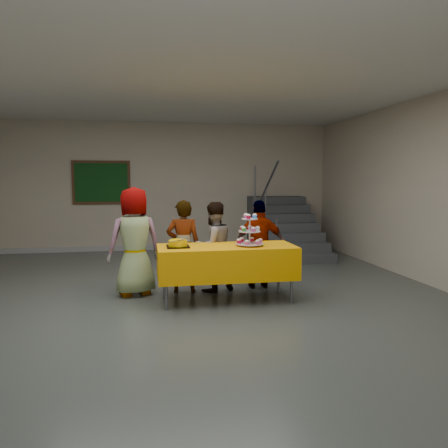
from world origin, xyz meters
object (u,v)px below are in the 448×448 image
object	(u,v)px
noticeboard	(101,182)
schoolchild_d	(260,244)
bake_table	(227,261)
schoolchild_c	(213,247)
cupcake_stand	(250,234)
schoolchild_a	(135,241)
staircase	(283,231)
bear_cake	(178,243)
schoolchild_b	(183,246)

from	to	relation	value
noticeboard	schoolchild_d	bearing A→B (deg)	-55.55
bake_table	schoolchild_c	world-z (taller)	schoolchild_c
cupcake_stand	schoolchild_a	distance (m)	1.68
schoolchild_c	noticeboard	bearing A→B (deg)	-87.72
schoolchild_a	staircase	size ratio (longest dim) A/B	0.65
schoolchild_d	noticeboard	world-z (taller)	noticeboard
bake_table	noticeboard	world-z (taller)	noticeboard
bake_table	staircase	bearing A→B (deg)	61.75
cupcake_stand	bear_cake	xyz separation A→B (m)	(-0.97, 0.06, -0.11)
bake_table	schoolchild_c	bearing A→B (deg)	99.99
bake_table	bear_cake	xyz separation A→B (m)	(-0.67, 0.00, 0.27)
schoolchild_c	schoolchild_d	world-z (taller)	schoolchild_d
schoolchild_a	schoolchild_c	distance (m)	1.16
schoolchild_b	staircase	distance (m)	4.09
bear_cake	schoolchild_a	bearing A→B (deg)	136.69
bake_table	schoolchild_d	world-z (taller)	schoolchild_d
cupcake_stand	bake_table	bearing A→B (deg)	169.20
schoolchild_a	schoolchild_b	xyz separation A→B (m)	(0.71, 0.02, -0.10)
bake_table	schoolchild_a	bearing A→B (deg)	156.19
bake_table	schoolchild_d	bearing A→B (deg)	44.64
bake_table	schoolchild_a	world-z (taller)	schoolchild_a
bake_table	bear_cake	distance (m)	0.72
bear_cake	schoolchild_a	distance (m)	0.80
bake_table	cupcake_stand	world-z (taller)	cupcake_stand
bake_table	schoolchild_c	distance (m)	0.58
staircase	noticeboard	size ratio (longest dim) A/B	1.85
schoolchild_a	schoolchild_c	xyz separation A→B (m)	(1.15, 0.01, -0.11)
bake_table	schoolchild_a	xyz separation A→B (m)	(-1.25, 0.55, 0.23)
schoolchild_c	staircase	distance (m)	3.84
cupcake_stand	bear_cake	size ratio (longest dim) A/B	1.24
schoolchild_b	schoolchild_d	size ratio (longest dim) A/B	1.01
schoolchild_a	schoolchild_b	bearing A→B (deg)	164.27
cupcake_stand	noticeboard	distance (m)	5.27
schoolchild_b	staircase	size ratio (longest dim) A/B	0.57
bake_table	schoolchild_b	world-z (taller)	schoolchild_b
schoolchild_a	schoolchild_b	size ratio (longest dim) A/B	1.14
schoolchild_d	noticeboard	size ratio (longest dim) A/B	1.05
staircase	schoolchild_a	bearing A→B (deg)	-135.55
schoolchild_a	bake_table	bearing A→B (deg)	138.58
bear_cake	staircase	xyz separation A→B (m)	(2.68, 3.76, -0.34)
schoolchild_a	schoolchild_c	bearing A→B (deg)	162.79
schoolchild_b	schoolchild_d	bearing A→B (deg)	-169.36
schoolchild_c	schoolchild_d	size ratio (longest dim) A/B	0.99
schoolchild_c	schoolchild_d	bearing A→B (deg)	161.92
schoolchild_a	schoolchild_b	world-z (taller)	schoolchild_a
schoolchild_d	staircase	xyz separation A→B (m)	(1.38, 3.12, -0.19)
cupcake_stand	bear_cake	bearing A→B (deg)	176.46
noticeboard	bake_table	bearing A→B (deg)	-65.70
schoolchild_b	schoolchild_d	world-z (taller)	schoolchild_b
staircase	bear_cake	bearing A→B (deg)	-125.56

